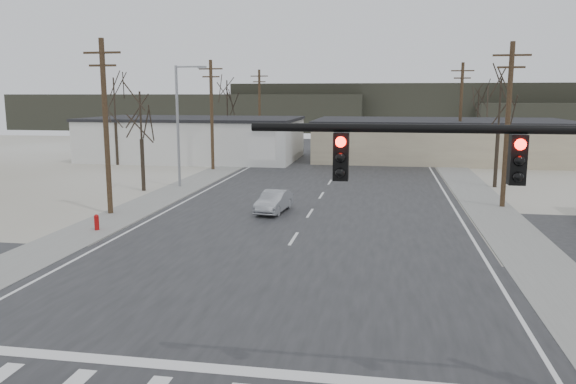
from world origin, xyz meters
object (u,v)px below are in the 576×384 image
(traffic_signal_mast, at_px, (572,207))
(car_far_b, at_px, (346,142))
(sedan_crossing, at_px, (274,201))
(fire_hydrant, at_px, (97,222))
(car_far_a, at_px, (361,150))

(traffic_signal_mast, height_order, car_far_b, traffic_signal_mast)
(sedan_crossing, bearing_deg, fire_hydrant, -136.63)
(fire_hydrant, xyz_separation_m, car_far_b, (9.42, 47.63, 0.30))
(traffic_signal_mast, xyz_separation_m, car_far_a, (-6.28, 50.77, -3.86))
(car_far_a, bearing_deg, fire_hydrant, 51.77)
(sedan_crossing, height_order, car_far_a, car_far_a)
(sedan_crossing, bearing_deg, car_far_a, 89.70)
(car_far_a, distance_m, car_far_b, 11.32)
(car_far_a, relative_size, car_far_b, 1.28)
(sedan_crossing, xyz_separation_m, car_far_a, (3.75, 30.56, 0.14))
(fire_hydrant, xyz_separation_m, car_far_a, (11.81, 36.56, 0.36))
(car_far_b, bearing_deg, sedan_crossing, -94.40)
(car_far_a, bearing_deg, sedan_crossing, 62.67)
(fire_hydrant, xyz_separation_m, sedan_crossing, (8.06, 6.00, 0.22))
(traffic_signal_mast, xyz_separation_m, sedan_crossing, (-10.04, 20.20, -4.00))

